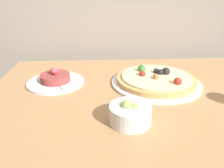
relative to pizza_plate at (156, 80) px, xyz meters
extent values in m
cube|color=#AD7F51|center=(-0.06, -0.07, -0.03)|extent=(1.21, 0.81, 0.03)
cylinder|color=#AD7F51|center=(-0.61, 0.28, -0.43)|extent=(0.06, 0.06, 0.75)
cylinder|color=#AD7F51|center=(0.48, 0.28, -0.43)|extent=(0.06, 0.06, 0.75)
cylinder|color=white|center=(0.00, 0.00, -0.01)|extent=(0.37, 0.37, 0.01)
cylinder|color=tan|center=(0.00, 0.00, 0.00)|extent=(0.33, 0.33, 0.02)
cylinder|color=beige|center=(0.00, 0.00, 0.01)|extent=(0.29, 0.29, 0.01)
sphere|color=#997047|center=(-0.01, -0.03, 0.03)|extent=(0.03, 0.03, 0.03)
sphere|color=#B22D23|center=(0.06, -0.08, 0.03)|extent=(0.03, 0.03, 0.03)
sphere|color=black|center=(0.02, 0.02, 0.03)|extent=(0.03, 0.03, 0.03)
sphere|color=black|center=(0.05, 0.02, 0.03)|extent=(0.03, 0.03, 0.03)
sphere|color=#B22D23|center=(-0.06, 0.01, 0.03)|extent=(0.03, 0.03, 0.03)
sphere|color=black|center=(0.01, 0.04, 0.02)|extent=(0.02, 0.02, 0.02)
sphere|color=#387F33|center=(-0.05, 0.06, 0.03)|extent=(0.03, 0.03, 0.03)
cylinder|color=white|center=(-0.42, 0.03, -0.01)|extent=(0.23, 0.23, 0.01)
cylinder|color=#933D38|center=(-0.42, 0.03, 0.01)|extent=(0.12, 0.12, 0.03)
sphere|color=#DB4C5B|center=(-0.42, 0.03, 0.04)|extent=(0.03, 0.03, 0.03)
cube|color=white|center=(-0.33, 0.03, 0.00)|extent=(0.04, 0.02, 0.01)
cube|color=white|center=(-0.37, 0.10, 0.00)|extent=(0.03, 0.04, 0.01)
cube|color=white|center=(-0.46, 0.10, 0.00)|extent=(0.03, 0.04, 0.01)
cube|color=white|center=(-0.51, 0.03, 0.00)|extent=(0.04, 0.02, 0.01)
cube|color=white|center=(-0.46, -0.05, 0.00)|extent=(0.03, 0.04, 0.01)
cube|color=white|center=(-0.37, -0.05, 0.00)|extent=(0.03, 0.04, 0.01)
cylinder|color=white|center=(-0.15, -0.28, 0.01)|extent=(0.12, 0.12, 0.05)
sphere|color=#8EA34C|center=(-0.14, -0.28, 0.03)|extent=(0.03, 0.03, 0.03)
sphere|color=#A3B25B|center=(-0.16, -0.28, 0.04)|extent=(0.04, 0.04, 0.04)
sphere|color=#B7BC70|center=(-0.15, -0.26, 0.03)|extent=(0.03, 0.03, 0.03)
sphere|color=#B7BC70|center=(-0.15, -0.28, 0.03)|extent=(0.03, 0.03, 0.03)
sphere|color=#B7BC70|center=(-0.15, -0.29, 0.03)|extent=(0.03, 0.03, 0.03)
camera|label=1|loc=(-0.23, -0.83, 0.35)|focal=35.00mm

